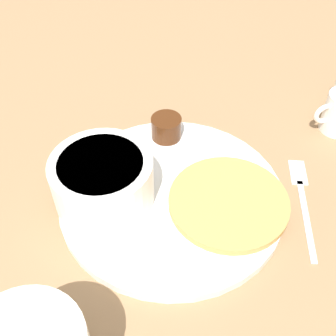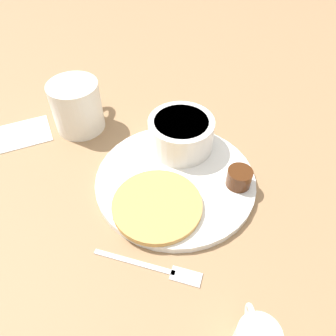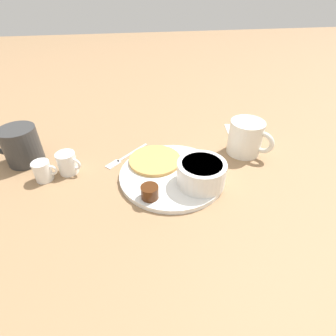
# 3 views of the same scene
# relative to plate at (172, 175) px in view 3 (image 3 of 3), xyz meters

# --- Properties ---
(ground_plane) EXTENTS (4.00, 4.00, 0.00)m
(ground_plane) POSITION_rel_plate_xyz_m (0.00, 0.00, -0.01)
(ground_plane) COLOR #93704C
(plate) EXTENTS (0.26, 0.26, 0.01)m
(plate) POSITION_rel_plate_xyz_m (0.00, 0.00, 0.00)
(plate) COLOR white
(plate) RESTS_ON ground_plane
(pancake_stack) EXTENTS (0.14, 0.14, 0.01)m
(pancake_stack) POSITION_rel_plate_xyz_m (-0.06, -0.04, 0.01)
(pancake_stack) COLOR tan
(pancake_stack) RESTS_ON plate
(bowl) EXTENTS (0.11, 0.11, 0.06)m
(bowl) POSITION_rel_plate_xyz_m (0.05, 0.06, 0.04)
(bowl) COLOR white
(bowl) RESTS_ON plate
(syrup_cup) EXTENTS (0.04, 0.04, 0.03)m
(syrup_cup) POSITION_rel_plate_xyz_m (0.08, -0.06, 0.02)
(syrup_cup) COLOR #47230F
(syrup_cup) RESTS_ON plate
(butter_ramekin) EXTENTS (0.05, 0.05, 0.04)m
(butter_ramekin) POSITION_rel_plate_xyz_m (0.07, 0.06, 0.02)
(butter_ramekin) COLOR white
(butter_ramekin) RESTS_ON plate
(coffee_mug) EXTENTS (0.11, 0.11, 0.10)m
(coffee_mug) POSITION_rel_plate_xyz_m (-0.08, 0.22, 0.04)
(coffee_mug) COLOR silver
(coffee_mug) RESTS_ON ground_plane
(creamer_pitcher_near) EXTENTS (0.05, 0.06, 0.06)m
(creamer_pitcher_near) POSITION_rel_plate_xyz_m (-0.06, -0.26, 0.02)
(creamer_pitcher_near) COLOR white
(creamer_pitcher_near) RESTS_ON ground_plane
(creamer_pitcher_far) EXTENTS (0.04, 0.06, 0.05)m
(creamer_pitcher_far) POSITION_rel_plate_xyz_m (-0.04, -0.31, 0.02)
(creamer_pitcher_far) COLOR white
(creamer_pitcher_far) RESTS_ON ground_plane
(fork) EXTENTS (0.11, 0.12, 0.00)m
(fork) POSITION_rel_plate_xyz_m (-0.10, -0.12, -0.00)
(fork) COLOR silver
(fork) RESTS_ON ground_plane
(napkin) EXTENTS (0.12, 0.10, 0.00)m
(napkin) POSITION_rel_plate_xyz_m (-0.19, 0.26, -0.00)
(napkin) COLOR white
(napkin) RESTS_ON ground_plane
(second_mug) EXTENTS (0.09, 0.13, 0.10)m
(second_mug) POSITION_rel_plate_xyz_m (-0.13, -0.38, 0.04)
(second_mug) COLOR #333333
(second_mug) RESTS_ON ground_plane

